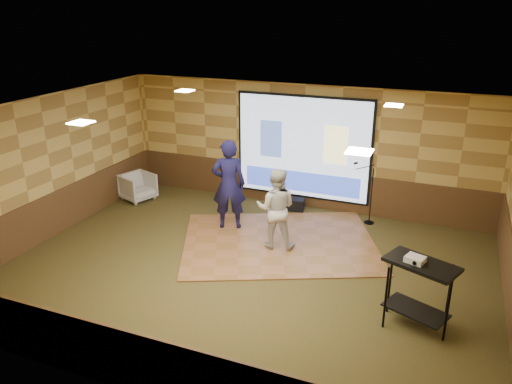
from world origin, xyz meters
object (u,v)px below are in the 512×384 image
at_px(player_left, 229,185).
at_px(duffel_bag, 295,204).
at_px(av_table, 420,280).
at_px(banquet_chair, 138,187).
at_px(mic_stand, 368,203).
at_px(dance_floor, 279,242).
at_px(projector, 415,259).
at_px(player_right, 276,208).
at_px(projector_screen, 303,149).

distance_m(player_left, duffel_bag, 2.07).
xyz_separation_m(av_table, banquet_chair, (-7.10, 2.92, -0.46)).
xyz_separation_m(player_left, mic_stand, (2.81, 1.44, -0.54)).
relative_size(dance_floor, banquet_chair, 5.25).
height_order(player_left, banquet_chair, player_left).
bearing_deg(mic_stand, projector, -64.40).
relative_size(player_right, banquet_chair, 2.22).
height_order(projector_screen, dance_floor, projector_screen).
relative_size(player_left, player_right, 1.20).
bearing_deg(banquet_chair, player_right, -85.73).
bearing_deg(av_table, duffel_bag, 130.06).
xyz_separation_m(projector_screen, player_left, (-1.10, -1.84, -0.44)).
height_order(projector_screen, mic_stand, projector_screen).
bearing_deg(projector, av_table, 28.56).
bearing_deg(av_table, player_right, 149.71).
bearing_deg(player_left, av_table, 128.87).
xyz_separation_m(projector, banquet_chair, (-7.00, 2.94, -0.81)).
height_order(player_right, banquet_chair, player_right).
relative_size(projector_screen, dance_floor, 0.83).
height_order(projector_screen, banquet_chair, projector_screen).
relative_size(player_right, projector, 6.18).
bearing_deg(duffel_bag, av_table, -49.94).
bearing_deg(projector, player_left, 170.42).
relative_size(av_table, duffel_bag, 2.46).
bearing_deg(projector_screen, banquet_chair, -164.09).
bearing_deg(player_right, mic_stand, -139.94).
distance_m(player_left, banquet_chair, 3.06).
bearing_deg(projector_screen, av_table, -52.64).
height_order(projector_screen, player_right, projector_screen).
xyz_separation_m(banquet_chair, duffel_bag, (3.93, 0.85, -0.20)).
relative_size(mic_stand, duffel_bag, 3.16).
bearing_deg(player_right, banquet_chair, -28.07).
distance_m(av_table, projector, 0.36).
bearing_deg(projector_screen, duffel_bag, -103.04).
height_order(av_table, mic_stand, mic_stand).
height_order(projector_screen, projector, projector_screen).
xyz_separation_m(av_table, mic_stand, (-1.40, 3.66, -0.32)).
height_order(projector_screen, duffel_bag, projector_screen).
bearing_deg(mic_stand, duffel_bag, -177.40).
xyz_separation_m(player_right, mic_stand, (1.53, 1.95, -0.38)).
height_order(player_right, mic_stand, player_right).
distance_m(projector_screen, player_right, 2.44).
xyz_separation_m(mic_stand, duffel_bag, (-1.77, 0.11, -0.35)).
relative_size(av_table, mic_stand, 0.78).
distance_m(dance_floor, player_left, 1.67).
distance_m(av_table, duffel_bag, 4.97).
bearing_deg(player_left, dance_floor, 143.76).
xyz_separation_m(projector_screen, av_table, (3.10, -4.06, -0.67)).
height_order(projector, duffel_bag, projector).
relative_size(projector, duffel_bag, 0.60).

